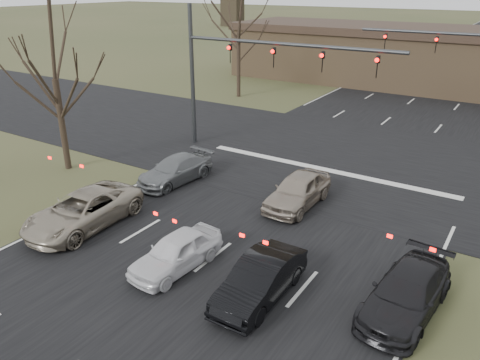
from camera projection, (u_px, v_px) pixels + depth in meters
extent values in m
plane|color=#3D4525|center=(156.00, 302.00, 14.32)|extent=(360.00, 360.00, 0.00)
cube|color=black|center=(467.00, 57.00, 60.93)|extent=(14.00, 300.00, 0.02)
cube|color=black|center=(339.00, 158.00, 25.97)|extent=(200.00, 14.00, 0.02)
cube|color=olive|center=(457.00, 64.00, 41.96)|extent=(42.00, 10.00, 4.60)
cube|color=#38281E|center=(462.00, 33.00, 40.92)|extent=(42.40, 10.40, 0.70)
cylinder|color=#383A3D|center=(192.00, 77.00, 27.06)|extent=(0.24, 0.24, 8.00)
cylinder|color=#383A3D|center=(286.00, 44.00, 23.23)|extent=(12.00, 0.18, 0.18)
imported|color=black|center=(230.00, 54.00, 25.15)|extent=(0.16, 0.20, 1.00)
imported|color=black|center=(274.00, 57.00, 23.84)|extent=(0.16, 0.20, 1.00)
imported|color=black|center=(323.00, 62.00, 22.52)|extent=(0.16, 0.20, 1.00)
imported|color=black|center=(377.00, 67.00, 21.20)|extent=(0.16, 0.20, 1.00)
cylinder|color=#383A3D|center=(452.00, 34.00, 28.04)|extent=(11.00, 0.18, 0.18)
imported|color=black|center=(436.00, 45.00, 28.70)|extent=(0.16, 0.20, 1.00)
imported|color=black|center=(385.00, 42.00, 30.25)|extent=(0.16, 0.20, 1.00)
cylinder|color=black|center=(62.00, 125.00, 23.75)|extent=(0.32, 0.32, 4.68)
cylinder|color=black|center=(239.00, 65.00, 39.15)|extent=(0.32, 0.32, 5.23)
imported|color=#ACA08B|center=(83.00, 210.00, 18.52)|extent=(2.49, 5.10, 1.40)
imported|color=white|center=(176.00, 252.00, 15.82)|extent=(1.76, 3.74, 1.24)
imported|color=black|center=(260.00, 280.00, 14.29)|extent=(1.41, 3.97, 1.30)
imported|color=black|center=(406.00, 293.00, 13.70)|extent=(2.15, 4.50, 1.26)
imported|color=slate|center=(175.00, 170.00, 22.76)|extent=(2.13, 4.37, 1.23)
imported|color=#A59785|center=(298.00, 190.00, 20.27)|extent=(1.71, 4.21, 1.43)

